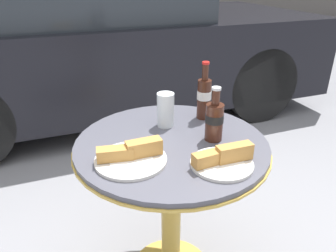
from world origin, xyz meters
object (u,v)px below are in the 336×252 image
lunch_plate_far (223,160)px  parked_car (106,43)px  bistro_table (171,176)px  drinking_glass (166,111)px  lunch_plate_near (131,156)px  cola_bottle_right (204,97)px  cola_bottle_left (214,120)px

lunch_plate_far → parked_car: parked_car is taller
bistro_table → drinking_glass: drinking_glass is taller
bistro_table → lunch_plate_near: size_ratio=3.03×
cola_bottle_right → lunch_plate_far: (-0.12, -0.38, -0.08)m
parked_car → cola_bottle_right: bearing=-88.4°
drinking_glass → cola_bottle_right: bearing=5.2°
bistro_table → lunch_plate_far: 0.31m
cola_bottle_left → lunch_plate_far: 0.20m
bistro_table → lunch_plate_near: (-0.18, -0.08, 0.18)m
lunch_plate_near → parked_car: 2.30m
lunch_plate_near → lunch_plate_far: (0.29, -0.14, 0.00)m
lunch_plate_near → cola_bottle_left: bearing=7.0°
bistro_table → lunch_plate_far: lunch_plate_far is taller
cola_bottle_right → lunch_plate_near: cola_bottle_right is taller
cola_bottle_left → lunch_plate_near: (-0.35, -0.04, -0.07)m
lunch_plate_near → parked_car: size_ratio=0.06×
cola_bottle_left → lunch_plate_far: cola_bottle_left is taller
bistro_table → cola_bottle_right: size_ratio=2.99×
bistro_table → cola_bottle_right: 0.38m
cola_bottle_right → parked_car: parked_car is taller
cola_bottle_right → cola_bottle_left: bearing=-105.3°
cola_bottle_left → cola_bottle_right: 0.21m
cola_bottle_left → parked_car: size_ratio=0.05×
parked_car → lunch_plate_far: bearing=-91.4°
cola_bottle_left → drinking_glass: size_ratio=1.48×
parked_car → bistro_table: bearing=-94.2°
bistro_table → cola_bottle_left: 0.30m
lunch_plate_far → parked_car: bearing=88.6°
bistro_table → parked_car: (0.16, 2.19, 0.11)m
lunch_plate_near → bistro_table: bearing=24.4°
bistro_table → drinking_glass: size_ratio=5.26×
lunch_plate_near → lunch_plate_far: same height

